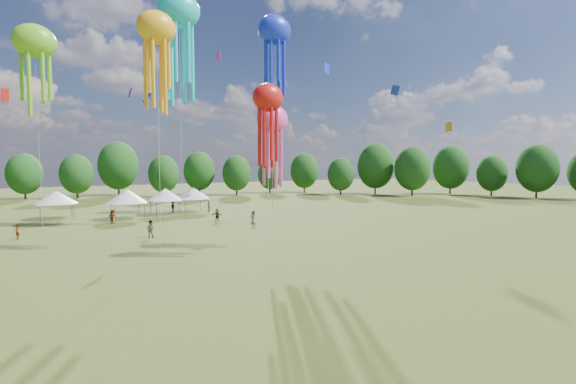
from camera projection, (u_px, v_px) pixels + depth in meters
spectator_near at (150, 229)px, 43.35m from camera, size 1.14×1.07×1.87m
spectators_far at (179, 213)px, 57.56m from camera, size 26.74×20.49×1.75m
festival_tents at (103, 197)px, 58.72m from camera, size 36.08×11.28×4.30m
show_kites at (195, 52)px, 50.89m from camera, size 36.97×29.38×31.03m
treeline at (100, 172)px, 64.71m from camera, size 201.57×95.24×13.43m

